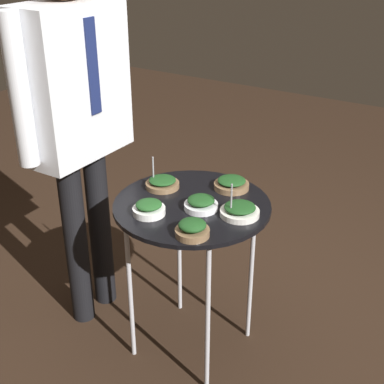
{
  "coord_description": "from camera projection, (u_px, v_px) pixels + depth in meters",
  "views": [
    {
      "loc": [
        -1.58,
        -0.99,
        1.73
      ],
      "look_at": [
        0.0,
        0.0,
        0.78
      ],
      "focal_mm": 50.0,
      "sensor_mm": 36.0,
      "label": 1
    }
  ],
  "objects": [
    {
      "name": "bowl_spinach_center",
      "position": [
        240.0,
        210.0,
        2.02
      ],
      "size": [
        0.15,
        0.15,
        0.14
      ],
      "color": "silver",
      "rests_on": "serving_cart"
    },
    {
      "name": "bowl_spinach_front_right",
      "position": [
        201.0,
        204.0,
        2.06
      ],
      "size": [
        0.13,
        0.13,
        0.05
      ],
      "color": "silver",
      "rests_on": "serving_cart"
    },
    {
      "name": "bowl_spinach_mid_left",
      "position": [
        162.0,
        183.0,
        2.23
      ],
      "size": [
        0.14,
        0.14,
        0.13
      ],
      "color": "brown",
      "rests_on": "serving_cart"
    },
    {
      "name": "bowl_spinach_back_left",
      "position": [
        192.0,
        229.0,
        1.88
      ],
      "size": [
        0.12,
        0.12,
        0.06
      ],
      "color": "brown",
      "rests_on": "serving_cart"
    },
    {
      "name": "waiter_figure",
      "position": [
        74.0,
        101.0,
        2.2
      ],
      "size": [
        0.62,
        0.23,
        1.68
      ],
      "color": "black",
      "rests_on": "ground_plane"
    },
    {
      "name": "bowl_spinach_mid_right",
      "position": [
        231.0,
        184.0,
        2.22
      ],
      "size": [
        0.15,
        0.15,
        0.05
      ],
      "color": "brown",
      "rests_on": "serving_cart"
    },
    {
      "name": "bowl_spinach_near_rim",
      "position": [
        149.0,
        208.0,
        2.03
      ],
      "size": [
        0.13,
        0.13,
        0.05
      ],
      "color": "white",
      "rests_on": "serving_cart"
    },
    {
      "name": "ground_plane",
      "position": [
        192.0,
        344.0,
        2.44
      ],
      "size": [
        8.0,
        8.0,
        0.0
      ],
      "primitive_type": "plane",
      "color": "black"
    },
    {
      "name": "serving_cart",
      "position": [
        192.0,
        216.0,
        2.14
      ],
      "size": [
        0.63,
        0.63,
        0.73
      ],
      "color": "black",
      "rests_on": "ground_plane"
    }
  ]
}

